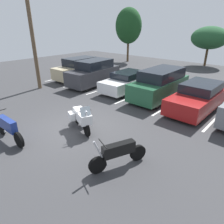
% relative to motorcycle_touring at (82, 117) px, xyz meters
% --- Properties ---
extents(ground, '(44.00, 44.00, 0.10)m').
position_rel_motorcycle_touring_xyz_m(ground, '(-0.42, -0.24, -0.70)').
color(ground, '#38383A').
extents(motorcycle_touring, '(2.00, 1.20, 1.38)m').
position_rel_motorcycle_touring_xyz_m(motorcycle_touring, '(0.00, 0.00, 0.00)').
color(motorcycle_touring, black).
rests_on(motorcycle_touring, ground).
extents(motorcycle_second, '(2.31, 0.62, 1.31)m').
position_rel_motorcycle_touring_xyz_m(motorcycle_second, '(-1.60, -2.67, -0.05)').
color(motorcycle_second, black).
rests_on(motorcycle_second, ground).
extents(motorcycle_third, '(0.98, 2.08, 1.25)m').
position_rel_motorcycle_touring_xyz_m(motorcycle_third, '(2.99, -0.92, -0.10)').
color(motorcycle_third, black).
rests_on(motorcycle_third, ground).
extents(parking_stripes, '(16.36, 4.84, 0.01)m').
position_rel_motorcycle_touring_xyz_m(parking_stripes, '(-1.07, 5.99, -0.64)').
color(parking_stripes, silver).
rests_on(parking_stripes, ground).
extents(car_champagne, '(1.94, 4.40, 1.86)m').
position_rel_motorcycle_touring_xyz_m(car_champagne, '(-7.74, 6.15, 0.27)').
color(car_champagne, '#C1B289').
rests_on(car_champagne, ground).
extents(car_charcoal, '(2.16, 4.78, 2.00)m').
position_rel_motorcycle_touring_xyz_m(car_charcoal, '(-5.20, 5.71, 0.33)').
color(car_charcoal, '#38383D').
rests_on(car_charcoal, ground).
extents(car_white, '(1.96, 4.75, 1.41)m').
position_rel_motorcycle_touring_xyz_m(car_white, '(-2.22, 6.32, 0.06)').
color(car_white, white).
rests_on(car_white, ground).
extents(car_green, '(1.95, 4.87, 1.95)m').
position_rel_motorcycle_touring_xyz_m(car_green, '(0.43, 6.37, 0.32)').
color(car_green, '#235638').
rests_on(car_green, ground).
extents(car_red, '(1.95, 4.80, 1.55)m').
position_rel_motorcycle_touring_xyz_m(car_red, '(3.08, 6.06, 0.11)').
color(car_red, maroon).
rests_on(car_red, ground).
extents(utility_pole, '(1.80, 0.31, 9.42)m').
position_rel_motorcycle_touring_xyz_m(utility_pole, '(-7.68, 2.24, 4.21)').
color(utility_pole, brown).
rests_on(utility_pole, ground).
extents(tree_rear, '(4.08, 4.08, 4.42)m').
position_rel_motorcycle_touring_xyz_m(tree_rear, '(-1.41, 20.57, 2.50)').
color(tree_rear, '#4C3823').
rests_on(tree_rear, ground).
extents(tree_far_right, '(3.31, 3.31, 6.54)m').
position_rel_motorcycle_touring_xyz_m(tree_far_right, '(-10.17, 16.62, 3.75)').
color(tree_far_right, '#4C3823').
rests_on(tree_far_right, ground).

